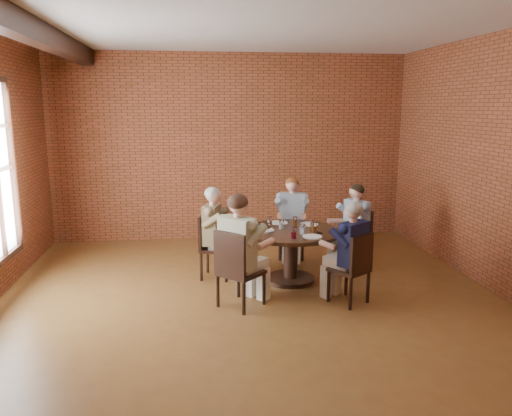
{
  "coord_description": "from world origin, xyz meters",
  "views": [
    {
      "loc": [
        -0.71,
        -5.71,
        2.45
      ],
      "look_at": [
        0.15,
        1.0,
        1.07
      ],
      "focal_mm": 35.0,
      "sensor_mm": 36.0,
      "label": 1
    }
  ],
  "objects": [
    {
      "name": "diner_a",
      "position": [
        1.67,
        1.34,
        0.66
      ],
      "size": [
        0.78,
        0.71,
        1.31
      ],
      "primitive_type": null,
      "rotation": [
        0.0,
        0.0,
        -1.21
      ],
      "color": "teal",
      "rests_on": "floor"
    },
    {
      "name": "glass_b",
      "position": [
        0.74,
        1.16,
        0.82
      ],
      "size": [
        0.07,
        0.07,
        0.14
      ],
      "primitive_type": "cylinder",
      "color": "white",
      "rests_on": "dining_table"
    },
    {
      "name": "diner_e",
      "position": [
        1.21,
        0.08,
        0.65
      ],
      "size": [
        0.77,
        0.8,
        1.3
      ],
      "primitive_type": null,
      "rotation": [
        0.0,
        0.0,
        3.73
      ],
      "color": "#15183D",
      "rests_on": "floor"
    },
    {
      "name": "chair_d",
      "position": [
        -0.22,
        0.07,
        0.53
      ],
      "size": [
        0.66,
        0.66,
        0.99
      ],
      "rotation": [
        0.0,
        0.0,
        2.37
      ],
      "color": "black",
      "rests_on": "floor"
    },
    {
      "name": "ceiling_beam",
      "position": [
        -2.45,
        0.0,
        3.27
      ],
      "size": [
        0.22,
        6.9,
        0.26
      ],
      "primitive_type": "cube",
      "color": "black",
      "rests_on": "ceiling"
    },
    {
      "name": "dining_table",
      "position": [
        0.64,
        0.95,
        0.53
      ],
      "size": [
        1.38,
        1.38,
        0.75
      ],
      "color": "black",
      "rests_on": "floor"
    },
    {
      "name": "diner_c",
      "position": [
        -0.4,
        1.25,
        0.66
      ],
      "size": [
        0.76,
        0.68,
        1.32
      ],
      "primitive_type": null,
      "rotation": [
        0.0,
        0.0,
        1.29
      ],
      "color": "brown",
      "rests_on": "floor"
    },
    {
      "name": "plate_b",
      "position": [
        0.54,
        1.38,
        0.76
      ],
      "size": [
        0.26,
        0.26,
        0.01
      ],
      "primitive_type": "cylinder",
      "color": "white",
      "rests_on": "dining_table"
    },
    {
      "name": "chair_b",
      "position": [
        0.89,
        2.14,
        0.51
      ],
      "size": [
        0.5,
        0.5,
        0.93
      ],
      "rotation": [
        0.0,
        0.0,
        -0.21
      ],
      "color": "black",
      "rests_on": "floor"
    },
    {
      "name": "glass_e",
      "position": [
        0.32,
        0.81,
        0.82
      ],
      "size": [
        0.07,
        0.07,
        0.14
      ],
      "primitive_type": "cylinder",
      "color": "white",
      "rests_on": "dining_table"
    },
    {
      "name": "floor",
      "position": [
        0.0,
        0.0,
        0.0
      ],
      "size": [
        7.0,
        7.0,
        0.0
      ],
      "primitive_type": "plane",
      "color": "brown",
      "rests_on": "ground"
    },
    {
      "name": "chair_a",
      "position": [
        1.75,
        1.37,
        0.5
      ],
      "size": [
        0.54,
        0.54,
        0.93
      ],
      "rotation": [
        0.0,
        0.0,
        -1.21
      ],
      "color": "black",
      "rests_on": "floor"
    },
    {
      "name": "plate_c",
      "position": [
        0.27,
        0.94,
        0.76
      ],
      "size": [
        0.26,
        0.26,
        0.01
      ],
      "primitive_type": "cylinder",
      "color": "white",
      "rests_on": "dining_table"
    },
    {
      "name": "wall_front",
      "position": [
        0.0,
        -3.5,
        1.7
      ],
      "size": [
        7.0,
        0.0,
        7.0
      ],
      "primitive_type": "plane",
      "rotation": [
        -1.57,
        0.0,
        0.0
      ],
      "color": "brown",
      "rests_on": "ground"
    },
    {
      "name": "chair_c",
      "position": [
        -0.48,
        1.27,
        0.51
      ],
      "size": [
        0.52,
        0.52,
        0.93
      ],
      "rotation": [
        0.0,
        0.0,
        1.29
      ],
      "color": "black",
      "rests_on": "floor"
    },
    {
      "name": "chair_e",
      "position": [
        1.26,
        0.01,
        0.5
      ],
      "size": [
        0.57,
        0.57,
        0.92
      ],
      "rotation": [
        0.0,
        0.0,
        3.73
      ],
      "color": "black",
      "rests_on": "floor"
    },
    {
      "name": "plate_a",
      "position": [
        0.97,
        1.23,
        0.76
      ],
      "size": [
        0.26,
        0.26,
        0.01
      ],
      "primitive_type": "cylinder",
      "color": "white",
      "rests_on": "dining_table"
    },
    {
      "name": "diner_d",
      "position": [
        -0.15,
        0.14,
        0.71
      ],
      "size": [
        0.92,
        0.92,
        1.42
      ],
      "primitive_type": null,
      "rotation": [
        0.0,
        0.0,
        2.37
      ],
      "color": "#C2B499",
      "rests_on": "floor"
    },
    {
      "name": "glass_a",
      "position": [
        0.93,
        0.9,
        0.82
      ],
      "size": [
        0.07,
        0.07,
        0.14
      ],
      "primitive_type": "cylinder",
      "color": "white",
      "rests_on": "dining_table"
    },
    {
      "name": "smartphone",
      "position": [
        0.97,
        0.73,
        0.75
      ],
      "size": [
        0.1,
        0.14,
        0.01
      ],
      "primitive_type": "cube",
      "rotation": [
        0.0,
        0.0,
        0.35
      ],
      "color": "black",
      "rests_on": "dining_table"
    },
    {
      "name": "glass_h",
      "position": [
        0.93,
        0.76,
        0.82
      ],
      "size": [
        0.07,
        0.07,
        0.14
      ],
      "primitive_type": "cylinder",
      "color": "white",
      "rests_on": "dining_table"
    },
    {
      "name": "plate_d",
      "position": [
        0.84,
        0.52,
        0.76
      ],
      "size": [
        0.26,
        0.26,
        0.01
      ],
      "primitive_type": "cylinder",
      "color": "white",
      "rests_on": "dining_table"
    },
    {
      "name": "glass_c",
      "position": [
        0.38,
        1.2,
        0.82
      ],
      "size": [
        0.07,
        0.07,
        0.14
      ],
      "primitive_type": "cylinder",
      "color": "white",
      "rests_on": "dining_table"
    },
    {
      "name": "glass_g",
      "position": [
        0.75,
        0.7,
        0.82
      ],
      "size": [
        0.07,
        0.07,
        0.14
      ],
      "primitive_type": "cylinder",
      "color": "white",
      "rests_on": "dining_table"
    },
    {
      "name": "ceiling",
      "position": [
        0.0,
        0.0,
        3.4
      ],
      "size": [
        7.0,
        7.0,
        0.0
      ],
      "primitive_type": "plane",
      "rotation": [
        3.14,
        0.0,
        0.0
      ],
      "color": "silver",
      "rests_on": "wall_back"
    },
    {
      "name": "diner_b",
      "position": [
        0.87,
        2.06,
        0.66
      ],
      "size": [
        0.64,
        0.73,
        1.32
      ],
      "primitive_type": null,
      "rotation": [
        0.0,
        0.0,
        -0.21
      ],
      "color": "#8395A7",
      "rests_on": "floor"
    },
    {
      "name": "wall_back",
      "position": [
        0.0,
        3.5,
        1.7
      ],
      "size": [
        7.0,
        0.0,
        7.0
      ],
      "primitive_type": "plane",
      "rotation": [
        1.57,
        0.0,
        0.0
      ],
      "color": "brown",
      "rests_on": "ground"
    },
    {
      "name": "glass_f",
      "position": [
        0.58,
        0.5,
        0.82
      ],
      "size": [
        0.07,
        0.07,
        0.14
      ],
      "primitive_type": "cylinder",
      "color": "white",
      "rests_on": "dining_table"
    },
    {
      "name": "glass_d",
      "position": [
        0.51,
        1.02,
        0.82
      ],
      "size": [
        0.07,
        0.07,
        0.14
      ],
      "primitive_type": "cylinder",
      "color": "white",
      "rests_on": "dining_table"
    }
  ]
}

